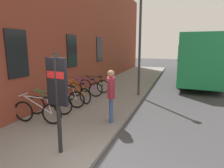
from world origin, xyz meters
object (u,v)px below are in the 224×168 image
Objects in this scene: pedestrian_by_facade at (111,91)px; bicycle_beside_lamp at (65,98)px; bicycle_by_door at (38,112)px; city_bus at (200,55)px; transit_info_sign at (57,88)px; street_lamp at (140,32)px; bicycle_end_of_row at (94,85)px; bicycle_nearest_sign at (50,105)px; bicycle_mid_rack at (77,94)px; bicycle_far_end at (86,89)px.

bicycle_beside_lamp is at bearing 71.09° from pedestrian_by_facade.
city_bus is at bearing -26.78° from bicycle_by_door.
transit_info_sign is 6.38m from street_lamp.
bicycle_by_door is 1.00× the size of pedestrian_by_facade.
bicycle_beside_lamp is at bearing 178.97° from bicycle_end_of_row.
bicycle_nearest_sign is 3.74m from bicycle_end_of_row.
bicycle_end_of_row is at bearing 139.65° from city_bus.
bicycle_mid_rack is 0.16× the size of city_bus.
bicycle_mid_rack is at bearing 133.07° from street_lamp.
bicycle_end_of_row is (1.93, 0.05, 0.00)m from bicycle_mid_rack.
bicycle_by_door is 6.07m from street_lamp.
bicycle_by_door is at bearing 179.58° from bicycle_mid_rack.
bicycle_by_door is 1.00× the size of bicycle_end_of_row.
bicycle_mid_rack is 10.44m from city_bus.
street_lamp is (0.29, -2.42, 2.82)m from bicycle_end_of_row.
street_lamp is (1.20, -2.46, 2.82)m from bicycle_far_end.
bicycle_end_of_row is at bearing -2.55° from bicycle_far_end.
bicycle_by_door is 12.70m from city_bus.
bicycle_beside_lamp is 0.99× the size of bicycle_end_of_row.
transit_info_sign is (-3.05, -1.84, 1.21)m from bicycle_beside_lamp.
street_lamp reaches higher than city_bus.
bicycle_by_door is 1.02× the size of bicycle_far_end.
bicycle_nearest_sign is at bearing 150.95° from city_bus.
pedestrian_by_facade is (0.13, -2.39, 0.69)m from bicycle_nearest_sign.
bicycle_far_end is at bearing 177.45° from bicycle_end_of_row.
bicycle_beside_lamp is 0.88m from bicycle_mid_rack.
bicycle_far_end is 0.16× the size of city_bus.
transit_info_sign reaches higher than bicycle_beside_lamp.
city_bus is 10.91m from pedestrian_by_facade.
pedestrian_by_facade is at bearing -139.06° from bicycle_far_end.
bicycle_by_door is 0.17× the size of city_bus.
bicycle_nearest_sign and bicycle_end_of_row have the same top height.
bicycle_end_of_row is at bearing 96.73° from street_lamp.
bicycle_far_end is at bearing 1.14° from bicycle_by_door.
bicycle_mid_rack is 0.95× the size of pedestrian_by_facade.
street_lamp reaches higher than bicycle_nearest_sign.
bicycle_far_end is at bearing 20.36° from transit_info_sign.
bicycle_by_door is at bearing -170.82° from bicycle_nearest_sign.
pedestrian_by_facade reaches higher than bicycle_beside_lamp.
pedestrian_by_facade reaches higher than bicycle_mid_rack.
bicycle_end_of_row is (2.81, -0.05, 0.00)m from bicycle_beside_lamp.
city_bus is (12.58, -3.93, 0.20)m from transit_info_sign.
pedestrian_by_facade is at bearing 178.15° from street_lamp.
bicycle_by_door is 2.54m from pedestrian_by_facade.
bicycle_end_of_row is 6.24m from transit_info_sign.
pedestrian_by_facade is at bearing -67.66° from bicycle_by_door.
bicycle_by_door is 4.54m from bicycle_end_of_row.
pedestrian_by_facade reaches higher than bicycle_end_of_row.
bicycle_far_end is at bearing -0.29° from bicycle_beside_lamp.
bicycle_far_end is at bearing 143.02° from city_bus.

